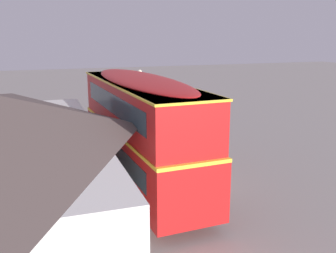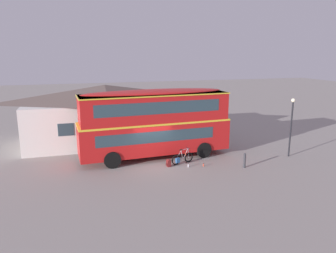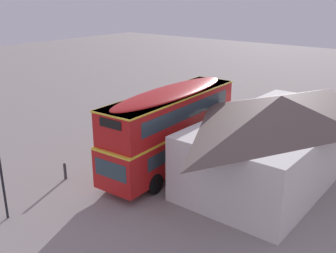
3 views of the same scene
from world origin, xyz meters
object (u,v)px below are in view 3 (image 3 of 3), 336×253
double_decker_bus (172,125)px  street_lamp (0,167)px  backpack_on_ground (142,156)px  kerb_bollard (65,171)px  water_bottle_red_squeeze (109,167)px  water_bottle_clear_plastic (123,162)px  touring_bicycle (133,161)px

double_decker_bus → street_lamp: 9.53m
backpack_on_ground → kerb_bollard: kerb_bollard is taller
water_bottle_red_squeeze → street_lamp: bearing=1.8°
double_decker_bus → backpack_on_ground: 3.19m
water_bottle_red_squeeze → kerb_bollard: bearing=-21.8°
water_bottle_clear_plastic → touring_bicycle: bearing=104.1°
water_bottle_clear_plastic → street_lamp: street_lamp is taller
water_bottle_red_squeeze → kerb_bollard: 2.64m
backpack_on_ground → double_decker_bus: bearing=100.0°
backpack_on_ground → water_bottle_clear_plastic: (1.18, -0.50, -0.14)m
backpack_on_ground → water_bottle_clear_plastic: backpack_on_ground is taller
water_bottle_red_squeeze → water_bottle_clear_plastic: size_ratio=0.89×
backpack_on_ground → water_bottle_red_squeeze: 2.28m
double_decker_bus → touring_bicycle: (1.37, -1.85, -2.27)m
touring_bicycle → street_lamp: bearing=-4.8°
double_decker_bus → kerb_bollard: bearing=-36.5°
backpack_on_ground → street_lamp: street_lamp is taller
water_bottle_red_squeeze → water_bottle_clear_plastic: water_bottle_clear_plastic is taller
water_bottle_clear_plastic → kerb_bollard: size_ratio=0.24×
water_bottle_clear_plastic → kerb_bollard: kerb_bollard is taller
kerb_bollard → water_bottle_clear_plastic: bearing=162.2°
water_bottle_clear_plastic → street_lamp: bearing=0.5°
touring_bicycle → backpack_on_ground: size_ratio=3.39×
touring_bicycle → street_lamp: street_lamp is taller
touring_bicycle → water_bottle_red_squeeze: bearing=-36.1°
water_bottle_red_squeeze → water_bottle_clear_plastic: bearing=172.5°
backpack_on_ground → kerb_bollard: 4.89m
double_decker_bus → water_bottle_red_squeeze: size_ratio=49.64×
backpack_on_ground → touring_bicycle: bearing=13.2°
double_decker_bus → touring_bicycle: 3.23m
street_lamp → kerb_bollard: street_lamp is taller
backpack_on_ground → water_bottle_clear_plastic: 1.29m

